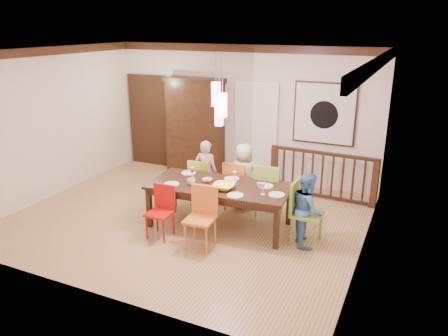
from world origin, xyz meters
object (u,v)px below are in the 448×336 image
at_px(china_hutch, 195,126).
at_px(person_far_left, 206,172).
at_px(dining_table, 220,189).
at_px(balustrade, 322,174).
at_px(person_far_mid, 244,176).
at_px(chair_far_left, 201,178).
at_px(person_end_right, 308,209).
at_px(chair_end_right, 307,209).

xyz_separation_m(china_hutch, person_far_left, (1.02, -1.49, -0.48)).
height_order(dining_table, china_hutch, china_hutch).
bearing_deg(person_far_left, dining_table, 125.54).
bearing_deg(dining_table, balustrade, 52.04).
relative_size(person_far_left, person_far_mid, 0.99).
height_order(chair_far_left, person_far_left, person_far_left).
height_order(person_far_left, person_far_mid, person_far_mid).
bearing_deg(person_end_right, chair_end_right, -5.33).
distance_m(chair_end_right, china_hutch, 3.98).
bearing_deg(person_far_mid, chair_far_left, 7.11).
distance_m(chair_far_left, china_hutch, 1.93).
bearing_deg(person_end_right, china_hutch, 31.83).
relative_size(chair_far_left, person_far_left, 0.72).
relative_size(balustrade, person_far_mid, 1.70).
bearing_deg(person_end_right, balustrade, -16.20).
bearing_deg(balustrade, chair_end_right, -81.24).
distance_m(chair_far_left, balustrade, 2.37).
bearing_deg(china_hutch, chair_far_left, -58.39).
distance_m(china_hutch, person_far_left, 1.87).
relative_size(chair_end_right, person_end_right, 0.86).
bearing_deg(dining_table, chair_far_left, 130.01).
height_order(chair_far_left, person_end_right, person_end_right).
xyz_separation_m(chair_far_left, person_far_mid, (0.81, 0.15, 0.11)).
bearing_deg(balustrade, china_hutch, 176.09).
distance_m(person_far_mid, person_end_right, 1.69).
height_order(chair_end_right, person_far_mid, person_far_mid).
relative_size(dining_table, person_far_mid, 1.95).
relative_size(chair_far_left, person_far_mid, 0.72).
bearing_deg(person_end_right, dining_table, 67.63).
relative_size(dining_table, china_hutch, 1.12).
relative_size(chair_end_right, china_hutch, 0.46).
height_order(chair_far_left, person_far_mid, person_far_mid).
bearing_deg(balustrade, person_far_mid, -136.13).
bearing_deg(person_far_mid, chair_end_right, 144.64).
distance_m(dining_table, person_far_mid, 0.91).
bearing_deg(chair_end_right, chair_far_left, 73.90).
distance_m(chair_far_left, person_far_mid, 0.84).
height_order(dining_table, person_far_left, person_far_left).
distance_m(dining_table, chair_end_right, 1.51).
bearing_deg(chair_end_right, person_end_right, -160.97).
xyz_separation_m(person_far_mid, person_end_right, (1.43, -0.90, -0.04)).
bearing_deg(dining_table, person_end_right, -4.61).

